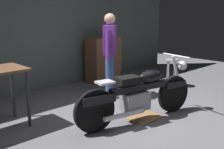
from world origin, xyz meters
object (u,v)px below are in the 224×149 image
(motorcycle, at_px, (139,94))
(person_standing, at_px, (110,52))
(wooden_dresser, at_px, (103,60))
(shop_stool, at_px, (172,65))

(motorcycle, relative_size, person_standing, 1.30)
(wooden_dresser, bearing_deg, shop_stool, -59.08)
(motorcycle, xyz_separation_m, wooden_dresser, (1.25, 2.22, 0.10))
(motorcycle, height_order, wooden_dresser, wooden_dresser)
(motorcycle, distance_m, shop_stool, 2.25)
(shop_stool, bearing_deg, person_standing, 165.10)
(wooden_dresser, bearing_deg, motorcycle, -119.42)
(person_standing, bearing_deg, motorcycle, 27.74)
(motorcycle, bearing_deg, person_standing, 77.36)
(person_standing, xyz_separation_m, wooden_dresser, (0.71, 0.99, -0.38))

